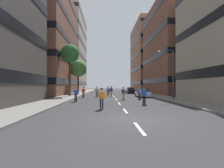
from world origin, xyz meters
TOP-DOWN VIEW (x-y plane):
  - ground_plane at (0.00, 26.93)m, footprint 161.58×161.58m
  - sidewalk_left at (-7.71, 30.30)m, footprint 3.38×74.06m
  - sidewalk_right at (7.71, 30.30)m, footprint 3.38×74.06m
  - lane_markings at (0.00, 28.00)m, footprint 0.16×62.20m
  - building_left_mid at (-16.51, 27.03)m, footprint 14.34×20.72m
  - building_left_far at (-16.51, 48.94)m, footprint 14.34×21.39m
  - building_right_mid at (16.51, 27.03)m, footprint 14.34×18.05m
  - building_right_far at (16.51, 48.94)m, footprint 14.34×19.75m
  - parked_car_near at (4.82, 30.53)m, footprint 1.82×4.40m
  - parked_car_mid at (4.82, 17.66)m, footprint 1.82×4.40m
  - street_tree_near at (-7.71, 18.98)m, footprint 3.21×3.21m
  - street_tree_mid at (-7.71, 27.83)m, footprint 3.83×3.83m
  - streetlamp_right at (7.00, 11.26)m, footprint 2.13×0.30m
  - skater_0 at (0.97, 12.51)m, footprint 0.57×0.92m
  - skater_1 at (-2.92, 17.70)m, footprint 0.55×0.92m
  - skater_2 at (2.43, 6.85)m, footprint 0.56×0.92m
  - skater_3 at (-0.42, 19.74)m, footprint 0.55×0.91m
  - skater_4 at (0.40, 36.67)m, footprint 0.57×0.92m
  - skater_5 at (-1.01, 21.16)m, footprint 0.54×0.91m
  - skater_6 at (-5.04, 10.04)m, footprint 0.55×0.91m
  - skater_7 at (-4.96, 16.26)m, footprint 0.53×0.90m
  - skater_8 at (3.28, 12.89)m, footprint 0.56×0.92m
  - skater_9 at (-1.84, 3.93)m, footprint 0.55×0.92m
  - skater_10 at (-0.54, 29.78)m, footprint 0.57×0.92m

SIDE VIEW (x-z plane):
  - ground_plane at x=0.00m, z-range 0.00..0.00m
  - lane_markings at x=0.00m, z-range 0.00..0.01m
  - sidewalk_left at x=-7.71m, z-range 0.00..0.14m
  - sidewalk_right at x=7.71m, z-range 0.00..0.14m
  - parked_car_near at x=4.82m, z-range -0.06..1.46m
  - parked_car_mid at x=4.82m, z-range -0.06..1.46m
  - skater_2 at x=2.43m, z-range 0.10..1.87m
  - skater_6 at x=-5.04m, z-range 0.10..1.87m
  - skater_7 at x=-4.96m, z-range 0.10..1.87m
  - skater_9 at x=-1.84m, z-range 0.10..1.87m
  - skater_10 at x=-0.54m, z-range 0.10..1.87m
  - skater_0 at x=0.97m, z-range 0.13..1.90m
  - skater_1 at x=-2.92m, z-range 0.13..1.90m
  - skater_3 at x=-0.42m, z-range 0.13..1.90m
  - skater_4 at x=0.40m, z-range 0.13..1.90m
  - skater_5 at x=-1.01m, z-range 0.13..1.90m
  - skater_8 at x=3.28m, z-range 0.13..1.90m
  - streetlamp_right at x=7.00m, z-range 0.89..7.39m
  - street_tree_mid at x=-7.71m, z-range 2.03..9.70m
  - street_tree_near at x=-7.71m, z-range 2.94..11.96m
  - building_right_mid at x=16.51m, z-range 0.09..20.54m
  - building_left_mid at x=-16.51m, z-range 0.09..22.87m
  - building_right_far at x=16.51m, z-range 0.09..24.35m
  - building_left_far at x=-16.51m, z-range 0.09..28.17m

